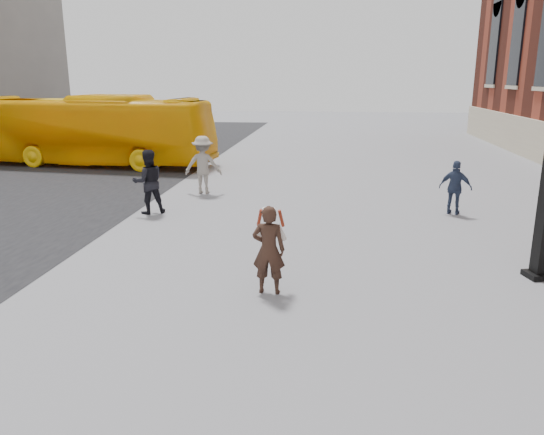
# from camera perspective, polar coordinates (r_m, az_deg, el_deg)

# --- Properties ---
(ground) EXTENTS (100.00, 100.00, 0.00)m
(ground) POSITION_cam_1_polar(r_m,az_deg,el_deg) (9.92, 3.66, -6.78)
(ground) COLOR #9E9EA3
(woman) EXTENTS (0.59, 0.53, 1.56)m
(woman) POSITION_cam_1_polar(r_m,az_deg,el_deg) (9.12, -0.35, -3.36)
(woman) COLOR #301E16
(woman) RESTS_ON ground
(bus) EXTENTS (10.77, 3.55, 2.94)m
(bus) POSITION_cam_1_polar(r_m,az_deg,el_deg) (23.99, -18.98, 8.85)
(bus) COLOR #F8B406
(bus) RESTS_ON road
(pedestrian_a) EXTENTS (1.07, 1.00, 1.76)m
(pedestrian_a) POSITION_cam_1_polar(r_m,az_deg,el_deg) (14.92, -13.16, 3.76)
(pedestrian_a) COLOR black
(pedestrian_a) RESTS_ON ground
(pedestrian_b) EXTENTS (1.23, 0.75, 1.85)m
(pedestrian_b) POSITION_cam_1_polar(r_m,az_deg,el_deg) (17.26, -7.42, 5.64)
(pedestrian_b) COLOR gray
(pedestrian_b) RESTS_ON ground
(pedestrian_c) EXTENTS (0.94, 0.65, 1.48)m
(pedestrian_c) POSITION_cam_1_polar(r_m,az_deg,el_deg) (15.30, 19.12, 3.05)
(pedestrian_c) COLOR #313D5A
(pedestrian_c) RESTS_ON ground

